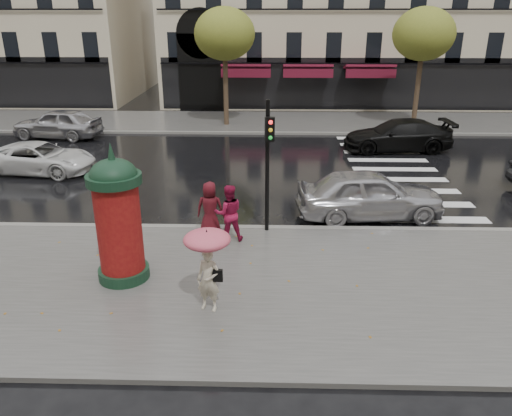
{
  "coord_description": "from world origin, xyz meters",
  "views": [
    {
      "loc": [
        0.53,
        -11.27,
        6.44
      ],
      "look_at": [
        0.19,
        1.5,
        1.35
      ],
      "focal_mm": 35.0,
      "sensor_mm": 36.0,
      "label": 1
    }
  ],
  "objects_px": {
    "morris_column": "(118,216)",
    "woman_umbrella": "(208,257)",
    "man_burgundy": "(210,209)",
    "car_silver": "(370,194)",
    "traffic_light": "(268,155)",
    "woman_red": "(229,213)",
    "car_white": "(40,158)",
    "car_far_silver": "(58,123)",
    "car_black": "(397,135)"
  },
  "relations": [
    {
      "from": "morris_column",
      "to": "woman_umbrella",
      "type": "bearing_deg",
      "value": -30.61
    },
    {
      "from": "morris_column",
      "to": "man_burgundy",
      "type": "bearing_deg",
      "value": 54.1
    },
    {
      "from": "woman_umbrella",
      "to": "car_silver",
      "type": "bearing_deg",
      "value": 51.48
    },
    {
      "from": "traffic_light",
      "to": "woman_red",
      "type": "bearing_deg",
      "value": -148.82
    },
    {
      "from": "traffic_light",
      "to": "car_white",
      "type": "distance_m",
      "value": 11.5
    },
    {
      "from": "man_burgundy",
      "to": "traffic_light",
      "type": "relative_size",
      "value": 0.42
    },
    {
      "from": "woman_umbrella",
      "to": "traffic_light",
      "type": "height_order",
      "value": "traffic_light"
    },
    {
      "from": "woman_red",
      "to": "morris_column",
      "type": "height_order",
      "value": "morris_column"
    },
    {
      "from": "morris_column",
      "to": "traffic_light",
      "type": "height_order",
      "value": "traffic_light"
    },
    {
      "from": "morris_column",
      "to": "car_silver",
      "type": "xyz_separation_m",
      "value": [
        6.96,
        4.44,
        -0.99
      ]
    },
    {
      "from": "woman_red",
      "to": "man_burgundy",
      "type": "bearing_deg",
      "value": -42.98
    },
    {
      "from": "morris_column",
      "to": "car_far_silver",
      "type": "bearing_deg",
      "value": 116.98
    },
    {
      "from": "car_far_silver",
      "to": "car_black",
      "type": "bearing_deg",
      "value": 90.91
    },
    {
      "from": "woman_red",
      "to": "car_white",
      "type": "relative_size",
      "value": 0.37
    },
    {
      "from": "morris_column",
      "to": "car_white",
      "type": "height_order",
      "value": "morris_column"
    },
    {
      "from": "car_far_silver",
      "to": "woman_umbrella",
      "type": "bearing_deg",
      "value": 38.93
    },
    {
      "from": "car_black",
      "to": "car_white",
      "type": "bearing_deg",
      "value": -78.88
    },
    {
      "from": "woman_red",
      "to": "morris_column",
      "type": "distance_m",
      "value": 3.48
    },
    {
      "from": "man_burgundy",
      "to": "morris_column",
      "type": "height_order",
      "value": "morris_column"
    },
    {
      "from": "woman_red",
      "to": "car_black",
      "type": "xyz_separation_m",
      "value": [
        7.41,
        10.72,
        -0.22
      ]
    },
    {
      "from": "car_silver",
      "to": "car_far_silver",
      "type": "bearing_deg",
      "value": 48.13
    },
    {
      "from": "car_silver",
      "to": "car_white",
      "type": "relative_size",
      "value": 1.04
    },
    {
      "from": "woman_red",
      "to": "car_silver",
      "type": "xyz_separation_m",
      "value": [
        4.47,
        2.15,
        -0.16
      ]
    },
    {
      "from": "car_white",
      "to": "woman_red",
      "type": "bearing_deg",
      "value": -120.92
    },
    {
      "from": "car_white",
      "to": "car_far_silver",
      "type": "height_order",
      "value": "car_far_silver"
    },
    {
      "from": "morris_column",
      "to": "car_black",
      "type": "height_order",
      "value": "morris_column"
    },
    {
      "from": "car_white",
      "to": "man_burgundy",
      "type": "bearing_deg",
      "value": -121.36
    },
    {
      "from": "morris_column",
      "to": "car_black",
      "type": "relative_size",
      "value": 0.68
    },
    {
      "from": "car_silver",
      "to": "car_white",
      "type": "distance_m",
      "value": 13.74
    },
    {
      "from": "woman_red",
      "to": "car_far_silver",
      "type": "distance_m",
      "value": 16.34
    },
    {
      "from": "morris_column",
      "to": "traffic_light",
      "type": "relative_size",
      "value": 0.88
    },
    {
      "from": "car_silver",
      "to": "car_black",
      "type": "relative_size",
      "value": 0.92
    },
    {
      "from": "car_white",
      "to": "car_far_silver",
      "type": "distance_m",
      "value": 6.33
    },
    {
      "from": "woman_umbrella",
      "to": "woman_red",
      "type": "xyz_separation_m",
      "value": [
        0.16,
        3.66,
        -0.45
      ]
    },
    {
      "from": "woman_umbrella",
      "to": "car_silver",
      "type": "distance_m",
      "value": 7.46
    },
    {
      "from": "man_burgundy",
      "to": "car_silver",
      "type": "height_order",
      "value": "man_burgundy"
    },
    {
      "from": "car_white",
      "to": "car_far_silver",
      "type": "relative_size",
      "value": 0.99
    },
    {
      "from": "man_burgundy",
      "to": "car_black",
      "type": "bearing_deg",
      "value": -125.04
    },
    {
      "from": "car_far_silver",
      "to": "man_burgundy",
      "type": "bearing_deg",
      "value": 45.25
    },
    {
      "from": "traffic_light",
      "to": "car_black",
      "type": "height_order",
      "value": "traffic_light"
    },
    {
      "from": "traffic_light",
      "to": "car_white",
      "type": "height_order",
      "value": "traffic_light"
    },
    {
      "from": "woman_red",
      "to": "man_burgundy",
      "type": "xyz_separation_m",
      "value": [
        -0.58,
        0.35,
        -0.02
      ]
    },
    {
      "from": "car_white",
      "to": "car_black",
      "type": "relative_size",
      "value": 0.88
    },
    {
      "from": "woman_red",
      "to": "car_far_silver",
      "type": "xyz_separation_m",
      "value": [
        -10.17,
        12.8,
        -0.18
      ]
    },
    {
      "from": "car_silver",
      "to": "car_white",
      "type": "bearing_deg",
      "value": 64.88
    },
    {
      "from": "car_white",
      "to": "car_black",
      "type": "xyz_separation_m",
      "value": [
        15.9,
        4.03,
        0.11
      ]
    },
    {
      "from": "car_silver",
      "to": "man_burgundy",
      "type": "bearing_deg",
      "value": 103.79
    },
    {
      "from": "morris_column",
      "to": "car_silver",
      "type": "distance_m",
      "value": 8.31
    },
    {
      "from": "woman_umbrella",
      "to": "woman_red",
      "type": "relative_size",
      "value": 1.16
    },
    {
      "from": "traffic_light",
      "to": "car_silver",
      "type": "xyz_separation_m",
      "value": [
        3.34,
        1.47,
        -1.72
      ]
    }
  ]
}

